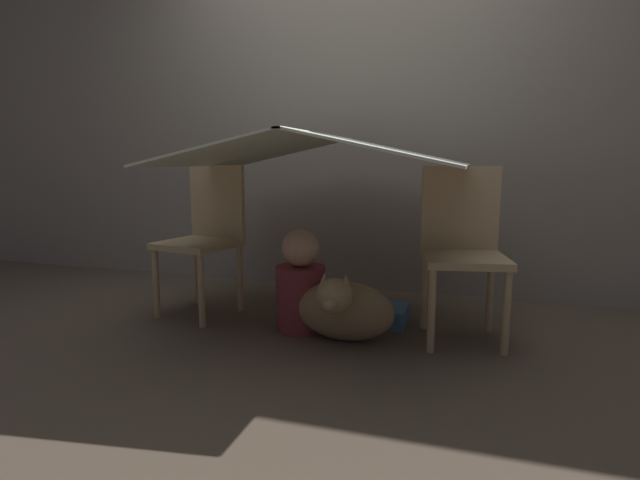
# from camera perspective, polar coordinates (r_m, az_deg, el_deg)

# --- Properties ---
(ground_plane) EXTENTS (8.80, 8.80, 0.00)m
(ground_plane) POSITION_cam_1_polar(r_m,az_deg,el_deg) (2.69, -0.83, -10.66)
(ground_plane) COLOR brown
(wall_back) EXTENTS (7.00, 0.05, 2.50)m
(wall_back) POSITION_cam_1_polar(r_m,az_deg,el_deg) (3.54, 4.53, 14.59)
(wall_back) COLOR gray
(wall_back) RESTS_ON ground_plane
(chair_left) EXTENTS (0.47, 0.47, 0.88)m
(chair_left) POSITION_cam_1_polar(r_m,az_deg,el_deg) (3.05, -12.92, 0.84)
(chair_left) COLOR #D1B27F
(chair_left) RESTS_ON ground_plane
(chair_right) EXTENTS (0.47, 0.47, 0.88)m
(chair_right) POSITION_cam_1_polar(r_m,az_deg,el_deg) (2.64, 15.96, -0.53)
(chair_right) COLOR #D1B27F
(chair_right) RESTS_ON ground_plane
(sheet_canopy) EXTENTS (1.51, 1.21, 0.17)m
(sheet_canopy) POSITION_cam_1_polar(r_m,az_deg,el_deg) (2.65, 0.00, 10.27)
(sheet_canopy) COLOR silver
(person_front) EXTENTS (0.27, 0.27, 0.55)m
(person_front) POSITION_cam_1_polar(r_m,az_deg,el_deg) (2.69, -2.22, -5.26)
(person_front) COLOR maroon
(person_front) RESTS_ON ground_plane
(dog) EXTENTS (0.51, 0.41, 0.39)m
(dog) POSITION_cam_1_polar(r_m,az_deg,el_deg) (2.51, 2.68, -7.82)
(dog) COLOR #9E7F56
(dog) RESTS_ON ground_plane
(floor_cushion) EXTENTS (0.33, 0.26, 0.10)m
(floor_cushion) POSITION_cam_1_polar(r_m,az_deg,el_deg) (2.86, 6.59, -8.42)
(floor_cushion) COLOR #4C7FB2
(floor_cushion) RESTS_ON ground_plane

